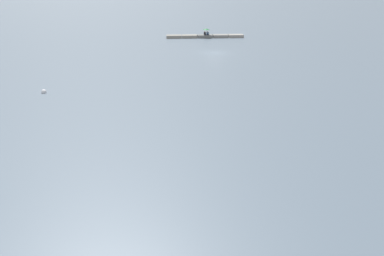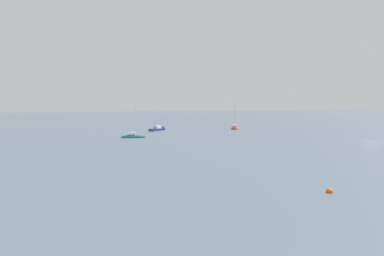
% 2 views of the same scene
% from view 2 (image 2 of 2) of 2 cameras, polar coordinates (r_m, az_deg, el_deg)
% --- Properties ---
extents(ground_plane, '(500.00, 500.00, 0.00)m').
position_cam_2_polar(ground_plane, '(73.53, 30.58, -2.12)').
color(ground_plane, slate).
extents(sailboat_teal_near, '(2.60, 5.85, 7.45)m').
position_cam_2_polar(sailboat_teal_near, '(71.11, -10.93, -1.55)').
color(sailboat_teal_near, '#197266').
rests_on(sailboat_teal_near, ground_plane).
extents(sailboat_red_mid, '(6.64, 4.26, 8.87)m').
position_cam_2_polar(sailboat_red_mid, '(94.85, 7.95, 0.03)').
color(sailboat_red_mid, red).
rests_on(sailboat_red_mid, ground_plane).
extents(motorboat_navy_near, '(5.16, 5.39, 3.21)m').
position_cam_2_polar(motorboat_navy_near, '(89.07, -6.36, -0.23)').
color(motorboat_navy_near, navy).
rests_on(motorboat_navy_near, ground_plane).
extents(mooring_buoy_near, '(0.56, 0.56, 0.56)m').
position_cam_2_polar(mooring_buoy_near, '(29.78, 24.32, -10.77)').
color(mooring_buoy_near, '#EA5914').
rests_on(mooring_buoy_near, ground_plane).
extents(mooring_buoy_mid, '(0.59, 0.59, 0.59)m').
position_cam_2_polar(mooring_buoy_mid, '(78.62, 7.05, -1.05)').
color(mooring_buoy_mid, white).
rests_on(mooring_buoy_mid, ground_plane).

